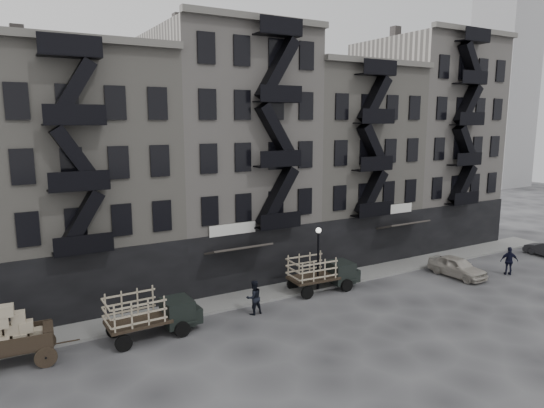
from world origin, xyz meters
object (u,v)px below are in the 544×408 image
stake_truck_east (322,270)px  car_east (457,267)px  policeman (509,261)px  pedestrian_mid (254,297)px  stake_truck_west (151,311)px  wagon (11,331)px

stake_truck_east → car_east: 10.38m
policeman → pedestrian_mid: bearing=29.2°
stake_truck_west → car_east: 21.82m
wagon → stake_truck_east: size_ratio=0.73×
pedestrian_mid → policeman: size_ratio=0.98×
car_east → pedestrian_mid: pedestrian_mid is taller
car_east → stake_truck_west: bearing=173.7°
wagon → policeman: wagon is taller
stake_truck_west → car_east: stake_truck_west is taller
stake_truck_east → wagon: bearing=-173.7°
stake_truck_west → stake_truck_east: (11.72, 1.16, 0.00)m
wagon → policeman: 31.88m
stake_truck_west → pedestrian_mid: stake_truck_west is taller
pedestrian_mid → policeman: policeman is taller
wagon → pedestrian_mid: 12.34m
stake_truck_west → car_east: size_ratio=1.15×
stake_truck_west → car_east: (21.76, -1.40, -0.66)m
stake_truck_east → policeman: size_ratio=2.40×
wagon → pedestrian_mid: bearing=3.3°
wagon → stake_truck_west: size_ratio=0.74×
car_east → policeman: 3.94m
wagon → pedestrian_mid: size_ratio=1.80×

